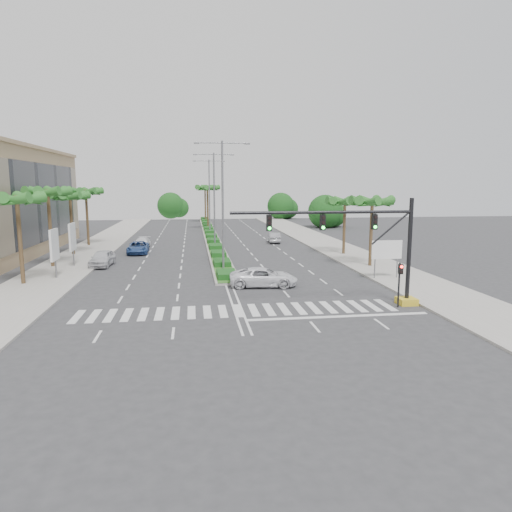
{
  "coord_description": "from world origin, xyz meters",
  "views": [
    {
      "loc": [
        -2.82,
        -28.42,
        8.06
      ],
      "look_at": [
        1.65,
        3.52,
        3.0
      ],
      "focal_mm": 32.0,
      "sensor_mm": 36.0,
      "label": 1
    }
  ],
  "objects_px": {
    "car_parked_c": "(138,248)",
    "car_parked_d": "(142,243)",
    "car_crossing": "(264,277)",
    "car_right": "(274,238)",
    "car_parked_a": "(102,258)",
    "car_parked_b": "(104,258)"
  },
  "relations": [
    {
      "from": "car_parked_c",
      "to": "car_right",
      "type": "xyz_separation_m",
      "value": [
        17.75,
        7.82,
        0.01
      ]
    },
    {
      "from": "car_parked_c",
      "to": "car_right",
      "type": "relative_size",
      "value": 1.17
    },
    {
      "from": "car_parked_c",
      "to": "car_parked_d",
      "type": "xyz_separation_m",
      "value": [
        -0.06,
        4.98,
        -0.06
      ]
    },
    {
      "from": "car_parked_d",
      "to": "car_crossing",
      "type": "bearing_deg",
      "value": -60.34
    },
    {
      "from": "car_parked_b",
      "to": "car_parked_d",
      "type": "xyz_separation_m",
      "value": [
        2.5,
        12.4,
        -0.02
      ]
    },
    {
      "from": "car_crossing",
      "to": "car_right",
      "type": "relative_size",
      "value": 1.24
    },
    {
      "from": "car_parked_c",
      "to": "car_right",
      "type": "bearing_deg",
      "value": 21.86
    },
    {
      "from": "car_parked_c",
      "to": "car_crossing",
      "type": "height_order",
      "value": "car_crossing"
    },
    {
      "from": "car_parked_b",
      "to": "car_right",
      "type": "relative_size",
      "value": 0.93
    },
    {
      "from": "car_parked_b",
      "to": "car_crossing",
      "type": "bearing_deg",
      "value": -41.73
    },
    {
      "from": "car_parked_a",
      "to": "car_right",
      "type": "height_order",
      "value": "car_parked_a"
    },
    {
      "from": "car_parked_b",
      "to": "car_parked_c",
      "type": "distance_m",
      "value": 7.86
    },
    {
      "from": "car_right",
      "to": "car_parked_d",
      "type": "bearing_deg",
      "value": 14.26
    },
    {
      "from": "car_crossing",
      "to": "car_right",
      "type": "bearing_deg",
      "value": -5.89
    },
    {
      "from": "car_parked_a",
      "to": "car_crossing",
      "type": "bearing_deg",
      "value": -33.71
    },
    {
      "from": "car_right",
      "to": "car_crossing",
      "type": "bearing_deg",
      "value": 83.21
    },
    {
      "from": "car_parked_a",
      "to": "car_parked_b",
      "type": "bearing_deg",
      "value": 93.93
    },
    {
      "from": "car_parked_a",
      "to": "car_parked_b",
      "type": "height_order",
      "value": "car_parked_a"
    },
    {
      "from": "car_crossing",
      "to": "car_right",
      "type": "xyz_separation_m",
      "value": [
        5.78,
        27.27,
        -0.04
      ]
    },
    {
      "from": "car_parked_d",
      "to": "car_crossing",
      "type": "relative_size",
      "value": 0.82
    },
    {
      "from": "car_parked_a",
      "to": "car_right",
      "type": "bearing_deg",
      "value": 42.29
    },
    {
      "from": "car_parked_b",
      "to": "car_parked_d",
      "type": "height_order",
      "value": "car_parked_b"
    }
  ]
}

